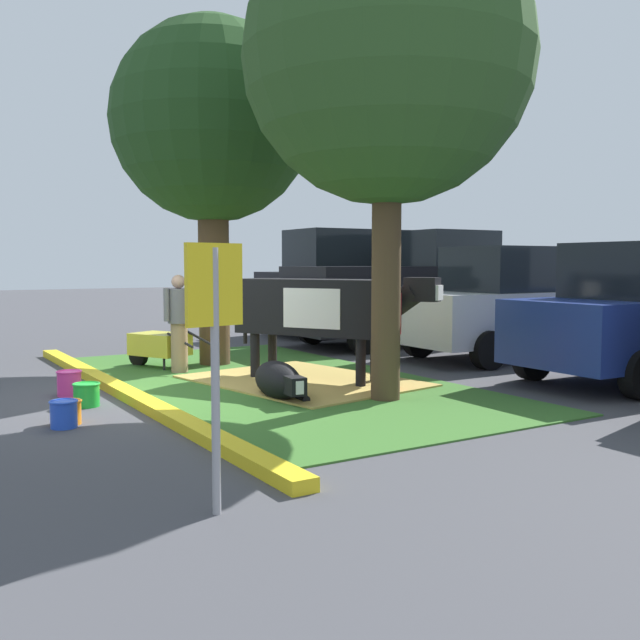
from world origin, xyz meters
name	(u,v)px	position (x,y,z in m)	size (l,w,h in m)	color
ground_plane	(160,394)	(0.00, 0.00, 0.00)	(80.00, 80.00, 0.00)	#424247
grass_island	(273,381)	(-0.12, 1.76, 0.01)	(8.14, 4.12, 0.02)	#386B28
curb_yellow	(123,392)	(-0.12, -0.45, 0.06)	(9.34, 0.24, 0.12)	yellow
hay_bedding	(302,381)	(0.22, 2.05, 0.03)	(3.20, 2.40, 0.04)	tan
shade_tree_left	(212,124)	(-2.14, 1.71, 4.03)	(3.35, 3.35, 5.76)	#4C3823
shade_tree_right	(388,59)	(1.91, 2.28, 4.20)	(3.56, 3.56, 6.00)	#4C3823
cow_holstein	(320,308)	(0.31, 2.31, 1.08)	(2.87, 1.94, 1.54)	black
calf_lying	(279,381)	(1.12, 1.18, 0.24)	(1.33, 0.62, 0.48)	black
person_handler	(388,331)	(1.50, 2.63, 0.83)	(0.34, 0.46, 1.55)	maroon
person_visitor_near	(179,321)	(-1.59, 0.88, 0.83)	(0.34, 0.52, 1.55)	#9E7F5B
wheelbarrow	(159,345)	(-2.27, 0.78, 0.39)	(1.56, 1.09, 0.63)	gold
parking_sign	(215,324)	(4.57, -1.18, 1.32)	(0.12, 0.44, 1.86)	#99999E
bucket_pink	(69,383)	(-0.51, -1.04, 0.17)	(0.33, 0.33, 0.33)	#EA3893
bucket_green	(86,394)	(0.32, -1.02, 0.15)	(0.33, 0.33, 0.29)	green
bucket_orange	(66,412)	(1.18, -1.44, 0.14)	(0.33, 0.33, 0.26)	orange
bucket_blue	(64,413)	(1.33, -1.50, 0.15)	(0.30, 0.30, 0.29)	blue
suv_black	(356,282)	(-5.38, 6.85, 1.27)	(2.21, 4.65, 2.52)	black
pickup_truck_black	(410,292)	(-2.92, 6.57, 1.11)	(2.33, 5.45, 2.42)	black
sedan_silver	(513,304)	(-0.15, 6.72, 0.98)	(2.11, 4.45, 2.02)	silver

